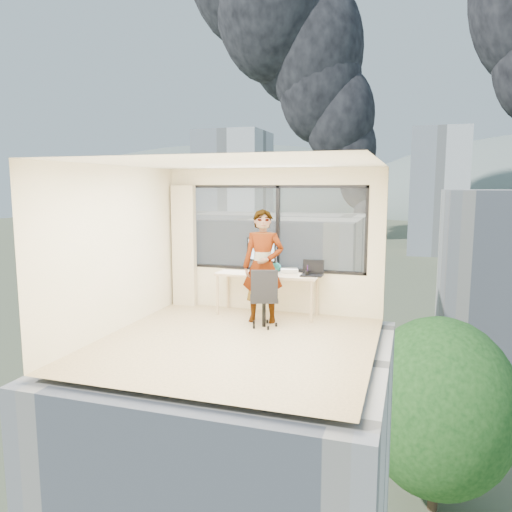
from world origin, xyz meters
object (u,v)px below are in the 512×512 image
at_px(desk, 267,294).
at_px(monitor, 262,255).
at_px(chair, 264,297).
at_px(game_console, 289,271).
at_px(person, 263,266).
at_px(laptop, 312,269).
at_px(handbag, 275,267).

bearing_deg(desk, monitor, 139.51).
xyz_separation_m(desk, chair, (0.16, -0.75, 0.12)).
relative_size(desk, game_console, 5.94).
bearing_deg(monitor, person, -53.45).
bearing_deg(chair, desk, 84.19).
distance_m(person, monitor, 0.61).
xyz_separation_m(chair, person, (-0.11, 0.30, 0.45)).
bearing_deg(desk, game_console, 28.37).
height_order(game_console, laptop, laptop).
bearing_deg(monitor, handbag, 25.22).
distance_m(desk, monitor, 0.71).
bearing_deg(game_console, monitor, 171.07).
bearing_deg(monitor, desk, -23.21).
bearing_deg(desk, person, -82.70).
height_order(desk, laptop, laptop).
relative_size(chair, monitor, 1.59).
relative_size(laptop, handbag, 1.65).
relative_size(person, game_console, 6.27).
height_order(monitor, handbag, monitor).
relative_size(desk, person, 0.95).
relative_size(desk, laptop, 4.55).
height_order(chair, laptop, chair).
height_order(person, monitor, person).
relative_size(game_console, handbag, 1.26).
bearing_deg(person, monitor, 102.07).
xyz_separation_m(monitor, game_console, (0.49, 0.07, -0.27)).
xyz_separation_m(person, monitor, (-0.20, 0.57, 0.11)).
bearing_deg(handbag, game_console, 6.53).
xyz_separation_m(monitor, laptop, (0.94, -0.12, -0.19)).
distance_m(chair, monitor, 1.08).
bearing_deg(game_console, chair, -118.53).
relative_size(chair, game_console, 3.28).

